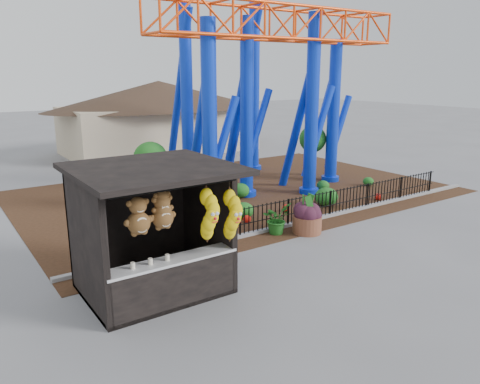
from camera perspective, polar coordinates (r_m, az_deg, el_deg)
ground at (r=12.40m, az=4.90°, el=-10.28°), size 120.00×120.00×0.00m
mulch_bed at (r=20.73m, az=-0.49°, el=0.03°), size 18.00×12.00×0.02m
curb at (r=16.96m, az=9.00°, el=-3.28°), size 18.00×0.18×0.12m
prize_booth at (r=11.08m, az=-10.08°, el=-5.00°), size 3.50×3.40×3.12m
picket_fence at (r=17.44m, az=11.21°, el=-1.37°), size 12.20×0.06×1.00m
roller_coaster at (r=20.94m, az=1.77°, el=17.93°), size 11.00×6.37×10.82m
terracotta_planter at (r=15.62m, az=8.16°, el=-3.92°), size 1.19×1.19×0.58m
planter_foliage at (r=15.45m, az=8.24°, el=-1.77°), size 0.70×0.70×0.64m
potted_plant at (r=15.36m, az=4.46°, el=-3.26°), size 1.15×1.08×1.02m
landscaping at (r=18.98m, az=6.65°, el=-0.46°), size 8.26×4.07×0.73m
pavilion at (r=31.63m, az=-9.83°, el=10.44°), size 15.00×15.00×4.80m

